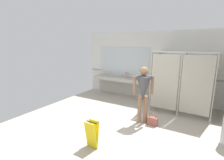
{
  "coord_description": "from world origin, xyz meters",
  "views": [
    {
      "loc": [
        1.92,
        -3.4,
        2.27
      ],
      "look_at": [
        -0.78,
        1.15,
        1.11
      ],
      "focal_mm": 25.92,
      "sensor_mm": 36.0,
      "label": 1
    }
  ],
  "objects_px": {
    "handbag": "(152,121)",
    "wet_floor_sign": "(92,134)",
    "person_standing": "(143,88)",
    "soap_dispenser": "(126,75)"
  },
  "relations": [
    {
      "from": "person_standing",
      "to": "wet_floor_sign",
      "type": "bearing_deg",
      "value": -107.36
    },
    {
      "from": "soap_dispenser",
      "to": "wet_floor_sign",
      "type": "bearing_deg",
      "value": -75.01
    },
    {
      "from": "person_standing",
      "to": "wet_floor_sign",
      "type": "distance_m",
      "value": 1.95
    },
    {
      "from": "person_standing",
      "to": "handbag",
      "type": "height_order",
      "value": "person_standing"
    },
    {
      "from": "person_standing",
      "to": "soap_dispenser",
      "type": "xyz_separation_m",
      "value": [
        -1.58,
        2.17,
        -0.13
      ]
    },
    {
      "from": "handbag",
      "to": "soap_dispenser",
      "type": "xyz_separation_m",
      "value": [
        -1.9,
        2.18,
        0.8
      ]
    },
    {
      "from": "soap_dispenser",
      "to": "wet_floor_sign",
      "type": "height_order",
      "value": "soap_dispenser"
    },
    {
      "from": "wet_floor_sign",
      "to": "soap_dispenser",
      "type": "bearing_deg",
      "value": 104.99
    },
    {
      "from": "handbag",
      "to": "wet_floor_sign",
      "type": "height_order",
      "value": "wet_floor_sign"
    },
    {
      "from": "person_standing",
      "to": "wet_floor_sign",
      "type": "xyz_separation_m",
      "value": [
        -0.54,
        -1.72,
        -0.74
      ]
    }
  ]
}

